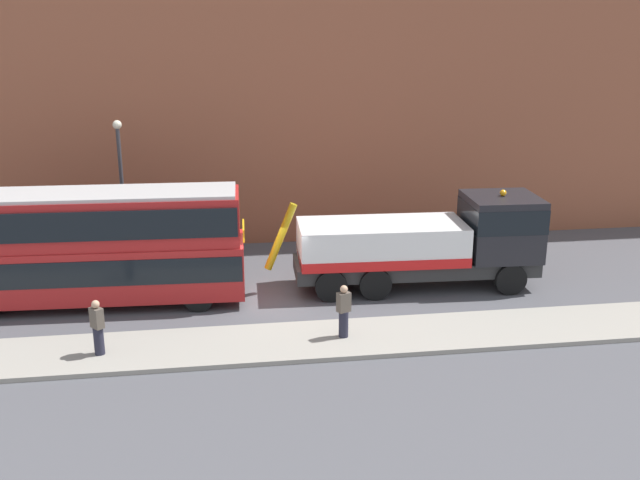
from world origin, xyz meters
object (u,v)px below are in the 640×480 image
object	(u,v)px
pedestrian_bystander	(344,312)
recovery_tow_truck	(429,242)
street_lamp	(121,179)
pedestrian_onlooker	(98,328)
double_decker_bus	(84,244)

from	to	relation	value
pedestrian_bystander	recovery_tow_truck	bearing A→B (deg)	-66.38
street_lamp	pedestrian_bystander	bearing A→B (deg)	-50.59
pedestrian_onlooker	street_lamp	xyz separation A→B (m)	(-0.13, 9.34, 2.49)
recovery_tow_truck	double_decker_bus	size ratio (longest dim) A/B	0.92
recovery_tow_truck	double_decker_bus	xyz separation A→B (m)	(-12.35, 0.02, 0.47)
double_decker_bus	street_lamp	distance (m)	5.02
recovery_tow_truck	street_lamp	world-z (taller)	street_lamp
street_lamp	pedestrian_onlooker	bearing A→B (deg)	-89.17
pedestrian_onlooker	street_lamp	size ratio (longest dim) A/B	0.29
street_lamp	recovery_tow_truck	bearing A→B (deg)	-22.71
pedestrian_bystander	double_decker_bus	bearing A→B (deg)	38.44
recovery_tow_truck	double_decker_bus	world-z (taller)	double_decker_bus
street_lamp	double_decker_bus	bearing A→B (deg)	-100.03
recovery_tow_truck	pedestrian_onlooker	distance (m)	12.26
pedestrian_onlooker	double_decker_bus	bearing A→B (deg)	62.37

